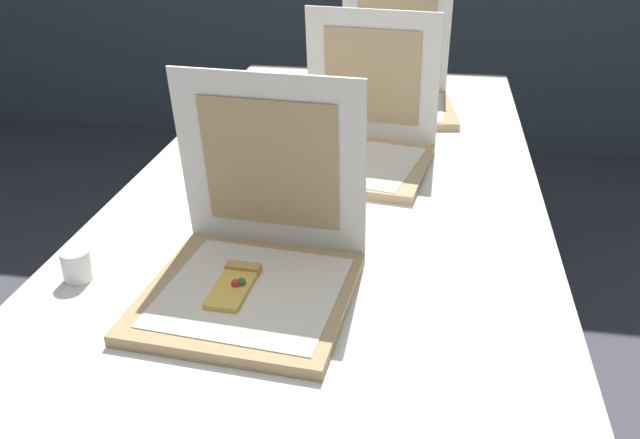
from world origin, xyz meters
TOP-DOWN VIEW (x-y plane):
  - table at (0.00, 0.68)m, footprint 1.00×2.46m
  - pizza_box_front at (-0.07, 0.31)m, footprint 0.38×0.38m
  - pizza_box_middle at (0.05, 0.94)m, footprint 0.40×0.40m
  - pizza_box_back at (0.11, 1.44)m, footprint 0.40×0.40m
  - cup_white_far at (-0.24, 1.05)m, footprint 0.05×0.05m
  - cup_white_near_left at (-0.40, 0.29)m, footprint 0.05×0.05m

SIDE VIEW (x-z plane):
  - table at x=0.00m, z-range 0.34..1.09m
  - cup_white_far at x=-0.24m, z-range 0.76..0.82m
  - cup_white_near_left at x=-0.40m, z-range 0.76..0.82m
  - pizza_box_front at x=-0.07m, z-range 0.62..1.00m
  - pizza_box_back at x=0.11m, z-range 0.62..1.00m
  - pizza_box_middle at x=0.05m, z-range 0.62..1.00m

